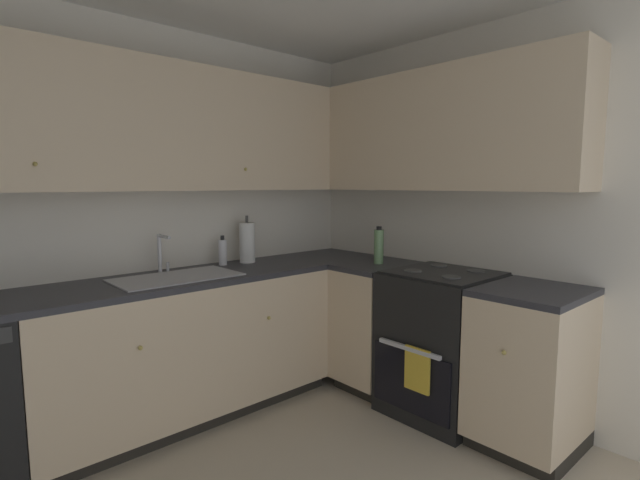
% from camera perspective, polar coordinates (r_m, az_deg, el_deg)
% --- Properties ---
extents(wall_back, '(4.04, 0.05, 2.45)m').
position_cam_1_polar(wall_back, '(3.10, -26.43, 1.80)').
color(wall_back, silver).
rests_on(wall_back, ground_plane).
extents(wall_right, '(0.05, 3.20, 2.45)m').
position_cam_1_polar(wall_right, '(3.17, 21.41, 2.13)').
color(wall_right, silver).
rests_on(wall_right, ground_plane).
extents(lower_cabinets_back, '(1.84, 0.62, 0.86)m').
position_cam_1_polar(lower_cabinets_back, '(3.12, -15.83, -12.55)').
color(lower_cabinets_back, beige).
rests_on(lower_cabinets_back, ground_plane).
extents(countertop_back, '(3.05, 0.60, 0.03)m').
position_cam_1_polar(countertop_back, '(3.00, -16.12, -4.51)').
color(countertop_back, '#2D2D33').
rests_on(countertop_back, lower_cabinets_back).
extents(lower_cabinets_right, '(0.62, 1.54, 0.86)m').
position_cam_1_polar(lower_cabinets_right, '(3.12, 15.58, -12.55)').
color(lower_cabinets_right, beige).
rests_on(lower_cabinets_right, ground_plane).
extents(countertop_right, '(0.60, 1.54, 0.03)m').
position_cam_1_polar(countertop_right, '(3.00, 15.82, -4.50)').
color(countertop_right, '#2D2D33').
rests_on(countertop_right, lower_cabinets_right).
extents(oven_range, '(0.68, 0.62, 1.05)m').
position_cam_1_polar(oven_range, '(3.16, 14.56, -11.83)').
color(oven_range, black).
rests_on(oven_range, ground_plane).
extents(upper_cabinets_back, '(2.73, 0.34, 0.76)m').
position_cam_1_polar(upper_cabinets_back, '(3.03, -20.69, 12.76)').
color(upper_cabinets_back, beige).
extents(upper_cabinets_right, '(0.32, 2.09, 0.76)m').
position_cam_1_polar(upper_cabinets_right, '(3.28, 12.26, 12.55)').
color(upper_cabinets_right, beige).
extents(sink, '(0.72, 0.40, 0.10)m').
position_cam_1_polar(sink, '(2.95, -16.92, -5.17)').
color(sink, '#B7B7BC').
rests_on(sink, countertop_back).
extents(faucet, '(0.07, 0.16, 0.24)m').
position_cam_1_polar(faucet, '(3.11, -18.62, -1.17)').
color(faucet, silver).
rests_on(faucet, countertop_back).
extents(soap_bottle, '(0.06, 0.06, 0.20)m').
position_cam_1_polar(soap_bottle, '(3.32, -11.69, -1.43)').
color(soap_bottle, silver).
rests_on(soap_bottle, countertop_back).
extents(paper_towel_roll, '(0.11, 0.11, 0.34)m').
position_cam_1_polar(paper_towel_roll, '(3.39, -8.81, -0.30)').
color(paper_towel_roll, white).
rests_on(paper_towel_roll, countertop_back).
extents(oil_bottle, '(0.07, 0.07, 0.26)m').
position_cam_1_polar(oil_bottle, '(3.33, 7.12, -0.75)').
color(oil_bottle, '#729E66').
rests_on(oil_bottle, countertop_right).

